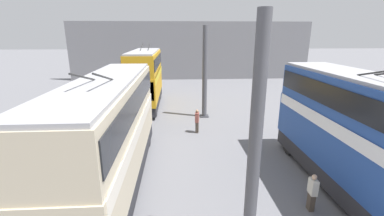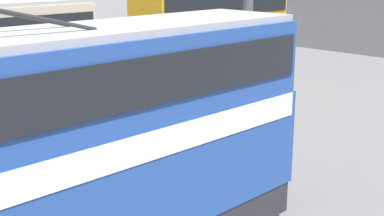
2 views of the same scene
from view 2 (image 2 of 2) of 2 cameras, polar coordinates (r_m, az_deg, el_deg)
The scene contains 4 objects.
support_column_far at distance 21.31m, azimuth 5.92°, elevation 7.79°, with size 0.71×0.71×7.35m.
bus_left_far at distance 10.49m, azimuth -10.43°, elevation -3.62°, with size 9.78×2.54×5.75m.
bus_right_far at distance 27.43m, azimuth 2.26°, elevation 8.29°, with size 9.11×2.54×5.85m.
person_aisle_midway at distance 19.89m, azimuth -3.00°, elevation -0.51°, with size 0.46×0.33×1.69m.
Camera 2 is at (1.29, -13.49, 6.26)m, focal length 50.00 mm.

